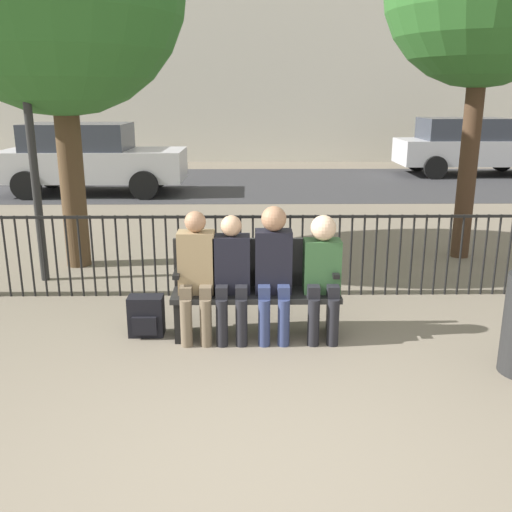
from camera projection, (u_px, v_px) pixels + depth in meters
ground_plane at (261, 474)px, 3.49m from camera, size 80.00×80.00×0.00m
park_bench at (256, 285)px, 5.45m from camera, size 1.58×0.45×0.92m
seated_person_0 at (196, 270)px, 5.27m from camera, size 0.34×0.39×1.23m
seated_person_1 at (232, 272)px, 5.28m from camera, size 0.34×0.39×1.19m
seated_person_2 at (274, 266)px, 5.27m from camera, size 0.34×0.39×1.27m
seated_person_3 at (322, 270)px, 5.29m from camera, size 0.34×0.39×1.19m
backpack at (146, 316)px, 5.47m from camera, size 0.33×0.23×0.39m
fence_railing at (253, 249)px, 6.47m from camera, size 9.01×0.03×0.95m
lamp_post at (25, 79)px, 6.53m from camera, size 0.28×0.28×3.65m
street_surface at (251, 183)px, 15.04m from camera, size 24.00×6.00×0.01m
parked_car_0 at (90, 157)px, 13.29m from camera, size 4.20×1.94×1.62m
parked_car_1 at (469, 146)px, 16.41m from camera, size 4.20×1.94×1.62m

